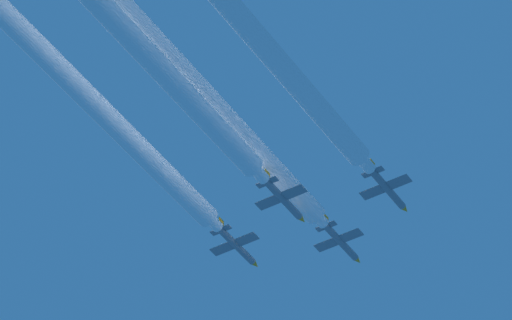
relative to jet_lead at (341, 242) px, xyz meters
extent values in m
cylinder|color=slate|center=(0.00, -0.31, -0.03)|extent=(1.07, 9.23, 1.07)
cone|color=orange|center=(0.00, 5.08, -0.03)|extent=(1.01, 1.55, 1.01)
ellipsoid|color=#0C263F|center=(0.00, 1.72, 0.43)|extent=(0.59, 2.14, 0.48)
cube|color=slate|center=(0.00, -0.77, -0.11)|extent=(7.77, 1.85, 0.12)
cube|color=slate|center=(0.00, -4.49, -0.03)|extent=(3.30, 1.07, 0.12)
cube|color=orange|center=(0.00, -4.41, 1.33)|extent=(0.10, 1.26, 1.65)
cylinder|color=black|center=(0.00, -5.16, -0.03)|extent=(0.80, 0.58, 0.80)
cylinder|color=slate|center=(-12.42, -10.03, -2.12)|extent=(1.07, 9.23, 1.07)
cone|color=orange|center=(-12.42, -4.64, -2.12)|extent=(1.01, 1.55, 1.01)
ellipsoid|color=#0C263F|center=(-12.42, -8.00, -1.66)|extent=(0.59, 2.14, 0.48)
cube|color=slate|center=(-12.42, -10.49, -2.20)|extent=(7.77, 1.85, 0.12)
cube|color=slate|center=(-12.42, -14.22, -2.12)|extent=(3.30, 1.07, 0.12)
cube|color=orange|center=(-12.42, -14.14, -0.76)|extent=(0.10, 1.26, 1.65)
cylinder|color=black|center=(-12.42, -14.89, -2.12)|extent=(0.80, 0.58, 0.80)
cylinder|color=slate|center=(12.92, -9.36, -2.18)|extent=(1.07, 9.23, 1.07)
cone|color=orange|center=(12.92, -3.97, -2.18)|extent=(1.01, 1.55, 1.01)
ellipsoid|color=#0C263F|center=(12.92, -7.33, -1.73)|extent=(0.59, 2.14, 0.48)
cube|color=slate|center=(12.92, -9.82, -2.26)|extent=(7.77, 1.85, 0.12)
cube|color=slate|center=(12.92, -13.55, -2.18)|extent=(3.30, 1.07, 0.12)
cube|color=orange|center=(12.92, -13.47, -0.82)|extent=(0.10, 1.26, 1.65)
cylinder|color=black|center=(12.92, -14.22, -2.18)|extent=(0.80, 0.58, 0.80)
cylinder|color=slate|center=(0.29, -17.53, -4.29)|extent=(1.07, 9.23, 1.07)
cone|color=orange|center=(0.29, -12.14, -4.29)|extent=(1.01, 1.55, 1.01)
ellipsoid|color=#0C263F|center=(0.29, -15.50, -3.83)|extent=(0.59, 2.14, 0.48)
cube|color=slate|center=(0.29, -17.99, -4.37)|extent=(7.77, 1.85, 0.12)
cube|color=slate|center=(0.29, -21.71, -4.29)|extent=(3.30, 1.07, 0.12)
cube|color=orange|center=(0.29, -21.64, -2.93)|extent=(0.10, 1.26, 1.65)
cylinder|color=black|center=(0.29, -22.38, -4.29)|extent=(0.80, 0.58, 0.80)
cylinder|color=white|center=(0.00, -31.45, -0.03)|extent=(1.70, 52.46, 1.70)
cylinder|color=white|center=(0.00, -37.74, -0.03)|extent=(3.22, 60.32, 3.22)
cylinder|color=white|center=(-12.42, -43.25, -2.12)|extent=(1.70, 56.61, 1.70)
cylinder|color=white|center=(-12.42, -50.04, -2.12)|extent=(3.22, 65.11, 3.22)
cylinder|color=white|center=(12.92, -49.06, -2.18)|extent=(1.70, 69.56, 1.70)
cylinder|color=white|center=(0.29, -56.24, -4.29)|extent=(1.70, 67.61, 1.70)
camera|label=1|loc=(92.27, -171.05, -159.54)|focal=116.64mm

